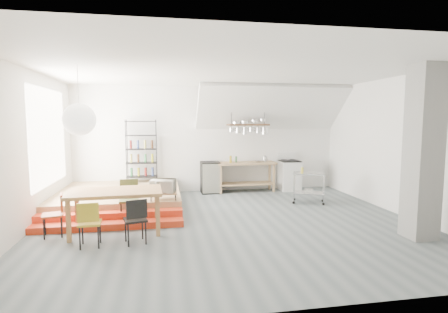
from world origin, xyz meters
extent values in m
plane|color=#576165|center=(0.00, 0.00, 0.00)|extent=(8.00, 8.00, 0.00)
cube|color=silver|center=(0.00, 3.50, 1.60)|extent=(8.00, 0.04, 3.20)
cube|color=silver|center=(-4.00, 0.00, 1.60)|extent=(0.04, 7.00, 3.20)
cube|color=silver|center=(4.00, 0.00, 1.60)|extent=(0.04, 7.00, 3.20)
cube|color=white|center=(0.00, 0.00, 3.20)|extent=(8.00, 7.00, 0.02)
cube|color=white|center=(1.80, 2.90, 2.55)|extent=(4.40, 1.44, 1.32)
cube|color=white|center=(-3.98, 1.50, 1.80)|extent=(0.02, 2.50, 2.20)
cube|color=#95744A|center=(-2.50, 2.00, 0.20)|extent=(3.00, 3.00, 0.40)
cube|color=red|center=(-2.50, 0.05, 0.07)|extent=(3.00, 0.35, 0.13)
cube|color=red|center=(-2.50, 0.40, 0.13)|extent=(3.00, 0.35, 0.27)
cube|color=gray|center=(3.30, -1.50, 1.60)|extent=(0.50, 0.50, 3.20)
cube|color=#95744A|center=(1.10, 3.15, 0.88)|extent=(1.80, 0.60, 0.06)
cube|color=#95744A|center=(1.10, 3.15, 0.25)|extent=(1.70, 0.55, 0.04)
cube|color=#95744A|center=(1.92, 3.37, 0.43)|extent=(0.06, 0.06, 0.86)
cube|color=#95744A|center=(0.28, 3.37, 0.43)|extent=(0.06, 0.06, 0.86)
cube|color=#95744A|center=(1.92, 2.93, 0.43)|extent=(0.06, 0.06, 0.86)
cube|color=#95744A|center=(0.28, 2.93, 0.43)|extent=(0.06, 0.06, 0.86)
cube|color=white|center=(2.50, 3.15, 0.45)|extent=(0.60, 0.60, 0.90)
cube|color=black|center=(2.50, 3.15, 0.92)|extent=(0.58, 0.58, 0.03)
cube|color=white|center=(2.50, 3.43, 1.05)|extent=(0.60, 0.05, 0.25)
cylinder|color=black|center=(2.64, 3.29, 0.94)|extent=(0.18, 0.18, 0.02)
cylinder|color=black|center=(2.36, 3.29, 0.94)|extent=(0.18, 0.18, 0.02)
cylinder|color=black|center=(2.64, 3.01, 0.94)|extent=(0.18, 0.18, 0.02)
cylinder|color=black|center=(2.36, 3.01, 0.94)|extent=(0.18, 0.18, 0.02)
cube|color=#432E1B|center=(1.10, 2.95, 2.05)|extent=(1.20, 0.50, 0.05)
cylinder|color=black|center=(0.60, 2.95, 2.62)|extent=(0.02, 0.02, 1.15)
cylinder|color=black|center=(1.60, 2.95, 2.62)|extent=(0.02, 0.02, 1.15)
cylinder|color=silver|center=(0.60, 2.90, 1.91)|extent=(0.16, 0.16, 0.12)
cylinder|color=silver|center=(0.80, 2.90, 1.89)|extent=(0.20, 0.20, 0.16)
cylinder|color=silver|center=(1.00, 2.90, 1.87)|extent=(0.16, 0.16, 0.20)
cylinder|color=silver|center=(1.20, 2.90, 1.91)|extent=(0.20, 0.20, 0.12)
cylinder|color=silver|center=(1.40, 2.90, 1.89)|extent=(0.16, 0.16, 0.16)
cylinder|color=silver|center=(1.60, 2.90, 1.87)|extent=(0.20, 0.20, 0.20)
cylinder|color=black|center=(-1.58, 3.38, 1.30)|extent=(0.02, 0.02, 1.80)
cylinder|color=black|center=(-2.42, 3.38, 1.30)|extent=(0.02, 0.02, 1.80)
cylinder|color=black|center=(-1.58, 3.02, 1.30)|extent=(0.02, 0.02, 1.80)
cylinder|color=black|center=(-2.42, 3.02, 1.30)|extent=(0.02, 0.02, 1.80)
cube|color=black|center=(-2.00, 3.20, 0.55)|extent=(0.88, 0.38, 0.02)
cube|color=black|center=(-2.00, 3.20, 0.95)|extent=(0.88, 0.38, 0.02)
cube|color=black|center=(-2.00, 3.20, 1.35)|extent=(0.88, 0.38, 0.02)
cube|color=black|center=(-2.00, 3.20, 1.75)|extent=(0.88, 0.38, 0.02)
cube|color=black|center=(-2.00, 3.20, 2.15)|extent=(0.88, 0.38, 0.03)
cylinder|color=#327E43|center=(-2.00, 3.20, 0.69)|extent=(0.07, 0.07, 0.24)
cylinder|color=#9C991A|center=(-2.00, 3.20, 1.09)|extent=(0.07, 0.07, 0.24)
cylinder|color=maroon|center=(-2.00, 3.20, 1.49)|extent=(0.07, 0.07, 0.24)
cube|color=#95744A|center=(-1.40, 0.75, 0.55)|extent=(0.60, 0.40, 0.03)
cylinder|color=black|center=(-1.13, 0.92, 0.47)|extent=(0.02, 0.02, 0.13)
cylinder|color=black|center=(-1.67, 0.92, 0.47)|extent=(0.02, 0.02, 0.13)
cylinder|color=black|center=(-1.13, 0.58, 0.47)|extent=(0.02, 0.02, 0.13)
cylinder|color=black|center=(-1.67, 0.58, 0.47)|extent=(0.02, 0.02, 0.13)
sphere|color=white|center=(-2.92, -0.23, 2.20)|extent=(0.60, 0.60, 0.60)
cube|color=olive|center=(-2.32, -0.20, 0.80)|extent=(1.79, 1.07, 0.07)
cube|color=olive|center=(-1.55, 0.25, 0.38)|extent=(0.08, 0.08, 0.76)
cube|color=olive|center=(-3.12, 0.18, 0.38)|extent=(0.08, 0.08, 0.76)
cube|color=olive|center=(-1.51, -0.58, 0.38)|extent=(0.08, 0.08, 0.76)
cube|color=olive|center=(-3.08, -0.65, 0.38)|extent=(0.08, 0.08, 0.76)
cube|color=#B3991E|center=(-2.66, -0.93, 0.42)|extent=(0.39, 0.39, 0.04)
cube|color=#B3991E|center=(-2.65, -1.09, 0.65)|extent=(0.35, 0.06, 0.32)
cylinder|color=black|center=(-2.80, -1.08, 0.20)|extent=(0.03, 0.03, 0.41)
cylinder|color=black|center=(-2.51, -1.06, 0.20)|extent=(0.03, 0.03, 0.41)
cylinder|color=black|center=(-2.82, -0.79, 0.20)|extent=(0.03, 0.03, 0.41)
cylinder|color=black|center=(-2.53, -0.77, 0.20)|extent=(0.03, 0.03, 0.41)
cube|color=black|center=(-1.90, -0.89, 0.42)|extent=(0.46, 0.46, 0.04)
cube|color=black|center=(-1.86, -1.05, 0.66)|extent=(0.36, 0.12, 0.33)
cylinder|color=black|center=(-2.01, -1.07, 0.21)|extent=(0.03, 0.03, 0.41)
cylinder|color=black|center=(-1.72, -1.00, 0.21)|extent=(0.03, 0.03, 0.41)
cylinder|color=black|center=(-2.08, -0.78, 0.21)|extent=(0.03, 0.03, 0.41)
cylinder|color=black|center=(-1.79, -0.71, 0.21)|extent=(0.03, 0.03, 0.41)
cube|color=#51582A|center=(-2.13, 0.52, 0.46)|extent=(0.43, 0.43, 0.04)
cube|color=#51582A|center=(-2.14, 0.70, 0.72)|extent=(0.39, 0.06, 0.36)
cylinder|color=black|center=(-1.98, 0.69, 0.23)|extent=(0.03, 0.03, 0.45)
cylinder|color=black|center=(-2.31, 0.67, 0.23)|extent=(0.03, 0.03, 0.45)
cylinder|color=black|center=(-1.96, 0.37, 0.23)|extent=(0.03, 0.03, 0.45)
cylinder|color=black|center=(-2.29, 0.35, 0.23)|extent=(0.03, 0.03, 0.45)
cube|color=#B8401A|center=(-3.46, -0.25, 0.41)|extent=(0.44, 0.44, 0.04)
cube|color=#B8401A|center=(-3.30, -0.22, 0.64)|extent=(0.12, 0.35, 0.32)
cylinder|color=black|center=(-3.28, -0.36, 0.20)|extent=(0.03, 0.03, 0.40)
cylinder|color=black|center=(-3.35, -0.08, 0.20)|extent=(0.03, 0.03, 0.40)
cylinder|color=black|center=(-3.57, -0.43, 0.20)|extent=(0.03, 0.03, 0.40)
cylinder|color=black|center=(-3.64, -0.15, 0.20)|extent=(0.03, 0.03, 0.40)
cube|color=silver|center=(2.39, 1.43, 0.79)|extent=(0.92, 0.73, 0.04)
cube|color=silver|center=(2.39, 1.43, 0.27)|extent=(0.92, 0.73, 0.03)
cylinder|color=silver|center=(2.81, 1.46, 0.40)|extent=(0.03, 0.03, 0.77)
sphere|color=black|center=(2.81, 1.46, 0.04)|extent=(0.07, 0.07, 0.07)
cylinder|color=silver|center=(2.12, 1.76, 0.40)|extent=(0.03, 0.03, 0.77)
sphere|color=black|center=(2.12, 1.76, 0.04)|extent=(0.07, 0.07, 0.07)
cylinder|color=silver|center=(2.66, 1.10, 0.40)|extent=(0.03, 0.03, 0.77)
sphere|color=black|center=(2.66, 1.10, 0.04)|extent=(0.07, 0.07, 0.07)
cylinder|color=silver|center=(1.97, 1.40, 0.40)|extent=(0.03, 0.03, 0.77)
sphere|color=black|center=(1.97, 1.40, 0.04)|extent=(0.07, 0.07, 0.07)
cube|color=black|center=(0.00, 3.20, 0.47)|extent=(0.55, 0.55, 0.94)
imported|color=beige|center=(-1.40, 0.75, 0.71)|extent=(0.61, 0.48, 0.29)
imported|color=silver|center=(1.47, 3.10, 0.93)|extent=(0.24, 0.24, 0.05)
camera|label=1|loc=(-1.40, -7.13, 2.19)|focal=28.00mm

